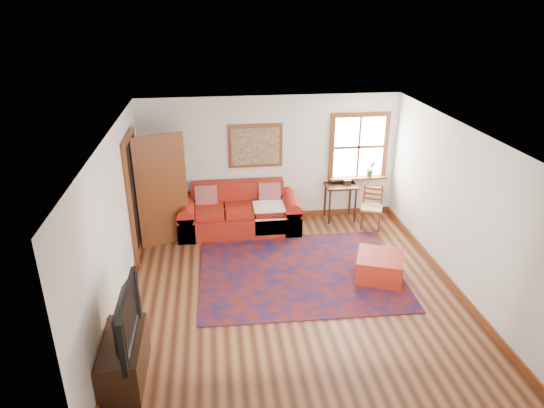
{
  "coord_description": "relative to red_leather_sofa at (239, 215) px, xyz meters",
  "views": [
    {
      "loc": [
        -1.1,
        -6.2,
        4.19
      ],
      "look_at": [
        -0.24,
        0.6,
        1.24
      ],
      "focal_mm": 32.0,
      "sensor_mm": 36.0,
      "label": 1
    }
  ],
  "objects": [
    {
      "name": "ground",
      "position": [
        0.67,
        -2.3,
        -0.3
      ],
      "size": [
        5.5,
        5.5,
        0.0
      ],
      "primitive_type": "plane",
      "color": "#401E11",
      "rests_on": "ground"
    },
    {
      "name": "room_envelope",
      "position": [
        0.67,
        -2.29,
        1.35
      ],
      "size": [
        5.04,
        5.54,
        2.52
      ],
      "color": "silver",
      "rests_on": "ground"
    },
    {
      "name": "window",
      "position": [
        2.45,
        0.4,
        1.02
      ],
      "size": [
        1.18,
        0.2,
        1.38
      ],
      "color": "white",
      "rests_on": "ground"
    },
    {
      "name": "doorway",
      "position": [
        -1.54,
        -0.52,
        0.77
      ],
      "size": [
        0.89,
        1.08,
        2.14
      ],
      "color": "black",
      "rests_on": "ground"
    },
    {
      "name": "framed_artwork",
      "position": [
        0.37,
        0.41,
        1.25
      ],
      "size": [
        1.05,
        0.07,
        0.85
      ],
      "color": "brown",
      "rests_on": "ground"
    },
    {
      "name": "persian_rug",
      "position": [
        0.88,
        -1.74,
        -0.29
      ],
      "size": [
        3.31,
        2.68,
        0.02
      ],
      "primitive_type": "cube",
      "rotation": [
        0.0,
        0.0,
        -0.02
      ],
      "color": "#60160D",
      "rests_on": "ground"
    },
    {
      "name": "red_leather_sofa",
      "position": [
        0.0,
        0.0,
        0.0
      ],
      "size": [
        2.3,
        0.95,
        0.9
      ],
      "color": "maroon",
      "rests_on": "ground"
    },
    {
      "name": "red_ottoman",
      "position": [
        2.11,
        -2.06,
        -0.1
      ],
      "size": [
        0.92,
        0.92,
        0.4
      ],
      "primitive_type": "cube",
      "rotation": [
        0.0,
        0.0,
        -0.38
      ],
      "color": "maroon",
      "rests_on": "ground"
    },
    {
      "name": "side_table",
      "position": [
        2.05,
        0.23,
        0.32
      ],
      "size": [
        0.62,
        0.47,
        0.74
      ],
      "color": "black",
      "rests_on": "ground"
    },
    {
      "name": "ladder_back_chair",
      "position": [
        2.57,
        -0.21,
        0.16
      ],
      "size": [
        0.51,
        0.5,
        0.85
      ],
      "color": "tan",
      "rests_on": "ground"
    },
    {
      "name": "media_cabinet",
      "position": [
        -1.59,
        -3.84,
        -0.02
      ],
      "size": [
        0.46,
        1.01,
        0.56
      ],
      "primitive_type": "cube",
      "color": "black",
      "rests_on": "ground"
    },
    {
      "name": "television",
      "position": [
        -1.57,
        -3.89,
        0.59
      ],
      "size": [
        0.15,
        1.15,
        0.66
      ],
      "primitive_type": "imported",
      "rotation": [
        0.0,
        0.0,
        1.57
      ],
      "color": "black",
      "rests_on": "media_cabinet"
    },
    {
      "name": "candle_hurricane",
      "position": [
        -1.54,
        -3.45,
        0.34
      ],
      "size": [
        0.12,
        0.12,
        0.18
      ],
      "color": "silver",
      "rests_on": "media_cabinet"
    }
  ]
}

